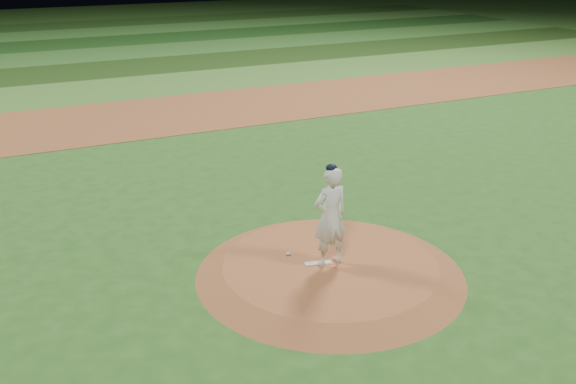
{
  "coord_description": "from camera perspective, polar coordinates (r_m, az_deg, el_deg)",
  "views": [
    {
      "loc": [
        -5.79,
        -10.13,
        6.43
      ],
      "look_at": [
        0.0,
        2.0,
        1.1
      ],
      "focal_mm": 40.0,
      "sensor_mm": 36.0,
      "label": 1
    }
  ],
  "objects": [
    {
      "name": "infield_dirt_band",
      "position": [
        25.64,
        -11.71,
        6.66
      ],
      "size": [
        70.0,
        6.0,
        0.02
      ],
      "primitive_type": "cube",
      "color": "brown",
      "rests_on": "ground"
    },
    {
      "name": "rosin_bag",
      "position": [
        13.5,
        0.04,
        -5.49
      ],
      "size": [
        0.11,
        0.11,
        0.06
      ],
      "primitive_type": "ellipsoid",
      "color": "beige",
      "rests_on": "pitchers_mound"
    },
    {
      "name": "outfield_stripe_2",
      "position": [
        40.57,
        -17.34,
        11.55
      ],
      "size": [
        70.0,
        5.0,
        0.02
      ],
      "primitive_type": "cube",
      "color": "#326A26",
      "rests_on": "ground"
    },
    {
      "name": "outfield_stripe_5",
      "position": [
        55.31,
        -19.92,
        13.71
      ],
      "size": [
        70.0,
        5.0,
        0.02
      ],
      "primitive_type": "cube",
      "color": "#214B18",
      "rests_on": "ground"
    },
    {
      "name": "outfield_stripe_0",
      "position": [
        30.87,
        -14.31,
        8.95
      ],
      "size": [
        70.0,
        5.0,
        0.02
      ],
      "primitive_type": "cube",
      "color": "#41782B",
      "rests_on": "ground"
    },
    {
      "name": "outfield_stripe_3",
      "position": [
        45.46,
        -18.38,
        12.43
      ],
      "size": [
        70.0,
        5.0,
        0.02
      ],
      "primitive_type": "cube",
      "color": "#1A4616",
      "rests_on": "ground"
    },
    {
      "name": "outfield_stripe_1",
      "position": [
        35.7,
        -16.03,
        10.43
      ],
      "size": [
        70.0,
        5.0,
        0.02
      ],
      "primitive_type": "cube",
      "color": "#1F3E14",
      "rests_on": "ground"
    },
    {
      "name": "ground",
      "position": [
        13.33,
        3.74,
        -7.28
      ],
      "size": [
        120.0,
        120.0,
        0.0
      ],
      "primitive_type": "plane",
      "color": "#2B5D1E",
      "rests_on": "ground"
    },
    {
      "name": "pitching_rubber",
      "position": [
        13.16,
        2.69,
        -6.33
      ],
      "size": [
        0.57,
        0.27,
        0.03
      ],
      "primitive_type": "cube",
      "rotation": [
        0.0,
        0.0,
        -0.26
      ],
      "color": "silver",
      "rests_on": "pitchers_mound"
    },
    {
      "name": "pitchers_mound",
      "position": [
        13.27,
        3.75,
        -6.8
      ],
      "size": [
        5.5,
        5.5,
        0.25
      ],
      "primitive_type": "cone",
      "color": "#9E5A31",
      "rests_on": "ground"
    },
    {
      "name": "outfield_stripe_4",
      "position": [
        50.38,
        -19.22,
        13.13
      ],
      "size": [
        70.0,
        5.0,
        0.02
      ],
      "primitive_type": "cube",
      "color": "#35742A",
      "rests_on": "ground"
    },
    {
      "name": "pitcher_on_mound",
      "position": [
        12.74,
        3.77,
        -2.16
      ],
      "size": [
        0.8,
        0.57,
        2.14
      ],
      "color": "white",
      "rests_on": "pitchers_mound"
    }
  ]
}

